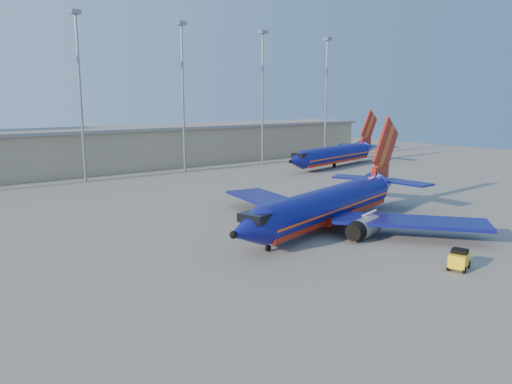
# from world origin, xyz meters

# --- Properties ---
(ground) EXTENTS (220.00, 220.00, 0.00)m
(ground) POSITION_xyz_m (0.00, 0.00, 0.00)
(ground) COLOR slate
(ground) RESTS_ON ground
(terminal_building) EXTENTS (122.00, 16.00, 8.50)m
(terminal_building) POSITION_xyz_m (10.00, 58.00, 4.32)
(terminal_building) COLOR gray
(terminal_building) RESTS_ON ground
(light_mast_row) EXTENTS (101.60, 1.60, 28.65)m
(light_mast_row) POSITION_xyz_m (5.00, 46.00, 17.55)
(light_mast_row) COLOR gray
(light_mast_row) RESTS_ON ground
(aircraft_main) EXTENTS (34.59, 32.87, 11.90)m
(aircraft_main) POSITION_xyz_m (5.17, -2.54, 2.54)
(aircraft_main) COLOR navy
(aircraft_main) RESTS_ON ground
(aircraft_second) EXTENTS (34.56, 14.75, 11.83)m
(aircraft_second) POSITION_xyz_m (43.82, 31.83, 2.71)
(aircraft_second) COLOR navy
(aircraft_second) RESTS_ON ground
(baggage_tug) EXTENTS (2.74, 2.13, 1.73)m
(baggage_tug) POSITION_xyz_m (3.03, -19.19, 0.90)
(baggage_tug) COLOR yellow
(baggage_tug) RESTS_ON ground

